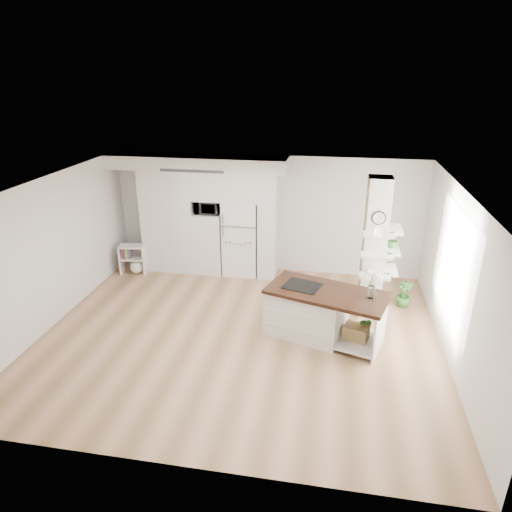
# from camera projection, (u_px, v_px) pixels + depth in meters

# --- Properties ---
(floor) EXTENTS (7.00, 6.00, 0.01)m
(floor) POSITION_uv_depth(u_px,v_px,m) (240.00, 335.00, 8.20)
(floor) COLOR tan
(floor) RESTS_ON ground
(room) EXTENTS (7.04, 6.04, 2.72)m
(room) POSITION_uv_depth(u_px,v_px,m) (239.00, 238.00, 7.50)
(room) COLOR white
(room) RESTS_ON ground
(cabinet_wall) EXTENTS (4.00, 0.71, 2.70)m
(cabinet_wall) POSITION_uv_depth(u_px,v_px,m) (201.00, 209.00, 10.30)
(cabinet_wall) COLOR silver
(cabinet_wall) RESTS_ON floor
(refrigerator) EXTENTS (0.78, 0.69, 1.75)m
(refrigerator) POSITION_uv_depth(u_px,v_px,m) (241.00, 237.00, 10.40)
(refrigerator) COLOR white
(refrigerator) RESTS_ON floor
(column) EXTENTS (0.69, 0.90, 2.70)m
(column) POSITION_uv_depth(u_px,v_px,m) (379.00, 251.00, 8.34)
(column) COLOR silver
(column) RESTS_ON floor
(window) EXTENTS (0.00, 2.40, 2.40)m
(window) POSITION_uv_depth(u_px,v_px,m) (454.00, 265.00, 7.35)
(window) COLOR white
(window) RESTS_ON room
(pendant_light) EXTENTS (0.12, 0.12, 0.10)m
(pendant_light) POSITION_uv_depth(u_px,v_px,m) (345.00, 226.00, 7.26)
(pendant_light) COLOR white
(pendant_light) RESTS_ON room
(kitchen_island) EXTENTS (2.23, 1.53, 1.49)m
(kitchen_island) POSITION_uv_depth(u_px,v_px,m) (313.00, 311.00, 8.05)
(kitchen_island) COLOR silver
(kitchen_island) RESTS_ON floor
(bookshelf) EXTENTS (0.63, 0.42, 0.69)m
(bookshelf) POSITION_uv_depth(u_px,v_px,m) (134.00, 261.00, 10.59)
(bookshelf) COLOR silver
(bookshelf) RESTS_ON floor
(floor_plant_a) EXTENTS (0.34, 0.31, 0.51)m
(floor_plant_a) POSITION_uv_depth(u_px,v_px,m) (363.00, 329.00, 7.90)
(floor_plant_a) COLOR #367930
(floor_plant_a) RESTS_ON floor
(floor_plant_b) EXTENTS (0.37, 0.37, 0.53)m
(floor_plant_b) POSITION_uv_depth(u_px,v_px,m) (404.00, 294.00, 9.10)
(floor_plant_b) COLOR #367930
(floor_plant_b) RESTS_ON floor
(microwave) EXTENTS (0.54, 0.37, 0.30)m
(microwave) POSITION_uv_depth(u_px,v_px,m) (208.00, 207.00, 10.21)
(microwave) COLOR #2D2D2D
(microwave) RESTS_ON cabinet_wall
(shelf_plant) EXTENTS (0.27, 0.23, 0.30)m
(shelf_plant) POSITION_uv_depth(u_px,v_px,m) (393.00, 240.00, 8.39)
(shelf_plant) COLOR #367930
(shelf_plant) RESTS_ON column
(decor_bowl) EXTENTS (0.22, 0.22, 0.05)m
(decor_bowl) POSITION_uv_depth(u_px,v_px,m) (373.00, 273.00, 8.27)
(decor_bowl) COLOR white
(decor_bowl) RESTS_ON column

